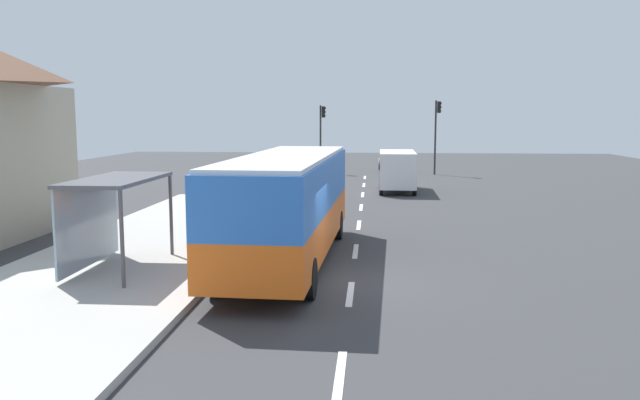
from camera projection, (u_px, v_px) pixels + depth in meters
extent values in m
cube|color=#38383A|center=(356.00, 208.00, 30.55)|extent=(56.00, 92.00, 0.04)
cube|color=#ADAAA3|center=(132.00, 259.00, 19.19)|extent=(6.20, 30.00, 0.18)
cube|color=silver|center=(340.00, 375.00, 10.76)|extent=(0.16, 2.20, 0.01)
cube|color=silver|center=(350.00, 294.00, 15.70)|extent=(0.16, 2.20, 0.01)
cube|color=silver|center=(356.00, 251.00, 20.64)|extent=(0.16, 2.20, 0.01)
cube|color=silver|center=(359.00, 225.00, 25.58)|extent=(0.16, 2.20, 0.01)
cube|color=silver|center=(361.00, 207.00, 30.52)|extent=(0.16, 2.20, 0.01)
cube|color=silver|center=(363.00, 195.00, 35.46)|extent=(0.16, 2.20, 0.01)
cube|color=silver|center=(364.00, 185.00, 40.41)|extent=(0.16, 2.20, 0.01)
cube|color=silver|center=(365.00, 178.00, 45.35)|extent=(0.16, 2.20, 0.01)
cube|color=orange|center=(288.00, 227.00, 18.89)|extent=(2.89, 11.08, 1.15)
cube|color=blue|center=(288.00, 183.00, 18.72)|extent=(2.89, 11.08, 1.45)
cube|color=silver|center=(288.00, 157.00, 18.62)|extent=(2.76, 10.86, 0.12)
cube|color=black|center=(312.00, 170.00, 24.09)|extent=(2.30, 0.20, 1.22)
cube|color=black|center=(243.00, 187.00, 18.37)|extent=(0.39, 8.58, 1.10)
cylinder|color=black|center=(275.00, 224.00, 22.93)|extent=(0.32, 1.01, 1.00)
cylinder|color=black|center=(338.00, 225.00, 22.67)|extent=(0.32, 1.01, 1.00)
cylinder|color=black|center=(217.00, 276.00, 15.45)|extent=(0.32, 1.01, 1.00)
cylinder|color=black|center=(309.00, 279.00, 15.19)|extent=(0.32, 1.01, 1.00)
cube|color=white|center=(397.00, 169.00, 36.95)|extent=(2.07, 5.22, 1.96)
cube|color=black|center=(397.00, 163.00, 36.91)|extent=(2.08, 3.15, 0.44)
cylinder|color=black|center=(414.00, 189.00, 35.02)|extent=(0.23, 0.68, 0.68)
cylinder|color=black|center=(381.00, 189.00, 35.19)|extent=(0.23, 0.68, 0.68)
cylinder|color=black|center=(411.00, 182.00, 38.97)|extent=(0.23, 0.68, 0.68)
cylinder|color=black|center=(381.00, 182.00, 39.14)|extent=(0.23, 0.68, 0.68)
cube|color=#B7B7BC|center=(392.00, 164.00, 50.25)|extent=(2.05, 4.50, 0.60)
cube|color=black|center=(392.00, 156.00, 49.97)|extent=(1.72, 2.46, 0.60)
cylinder|color=black|center=(380.00, 166.00, 51.79)|extent=(0.24, 0.65, 0.64)
cylinder|color=black|center=(400.00, 166.00, 51.75)|extent=(0.24, 0.65, 0.64)
cylinder|color=black|center=(383.00, 169.00, 48.82)|extent=(0.24, 0.65, 0.64)
cylinder|color=black|center=(404.00, 169.00, 48.78)|extent=(0.24, 0.65, 0.64)
cylinder|color=yellow|center=(202.00, 242.00, 18.76)|extent=(0.52, 0.52, 0.95)
cylinder|color=red|center=(208.00, 238.00, 19.45)|extent=(0.52, 0.52, 0.95)
cylinder|color=#2D2D2D|center=(435.00, 138.00, 47.38)|extent=(0.14, 0.14, 5.48)
cube|color=black|center=(439.00, 107.00, 47.07)|extent=(0.24, 0.28, 0.84)
sphere|color=#360606|center=(441.00, 103.00, 47.03)|extent=(0.16, 0.16, 0.16)
sphere|color=#3C2C03|center=(441.00, 107.00, 47.06)|extent=(0.16, 0.16, 0.16)
sphere|color=green|center=(441.00, 111.00, 47.10)|extent=(0.16, 0.16, 0.16)
cylinder|color=#2D2D2D|center=(321.00, 139.00, 48.89)|extent=(0.14, 0.14, 5.14)
cube|color=black|center=(323.00, 112.00, 48.60)|extent=(0.24, 0.28, 0.84)
sphere|color=#360606|center=(325.00, 108.00, 48.56)|extent=(0.16, 0.16, 0.16)
sphere|color=#3C2C03|center=(325.00, 112.00, 48.59)|extent=(0.16, 0.16, 0.16)
sphere|color=green|center=(325.00, 116.00, 48.63)|extent=(0.16, 0.16, 0.16)
cube|color=#4C4C51|center=(117.00, 180.00, 17.23)|extent=(1.80, 4.00, 0.10)
cube|color=#8CA5B2|center=(88.00, 223.00, 17.45)|extent=(0.06, 3.80, 2.30)
cylinder|color=#4C4C51|center=(122.00, 238.00, 15.44)|extent=(0.10, 0.10, 2.44)
cylinder|color=#4C4C51|center=(171.00, 214.00, 19.20)|extent=(0.10, 0.10, 2.44)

